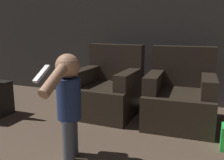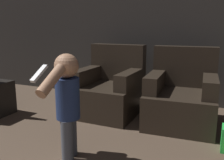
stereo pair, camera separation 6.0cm
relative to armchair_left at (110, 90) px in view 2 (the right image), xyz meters
name	(u,v)px [view 2 (the right image)]	position (x,y,z in m)	size (l,w,h in m)	color
wall_back	(154,16)	(0.36, 0.82, 0.99)	(8.40, 0.05, 2.60)	#33302D
armchair_left	(110,90)	(0.00, 0.00, 0.00)	(0.79, 0.85, 0.90)	black
armchair_right	(181,98)	(0.93, 0.00, 0.00)	(0.82, 0.87, 0.90)	black
person_toddler	(67,99)	(0.16, -1.25, 0.23)	(0.20, 0.62, 0.92)	#474C56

